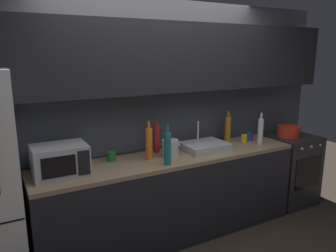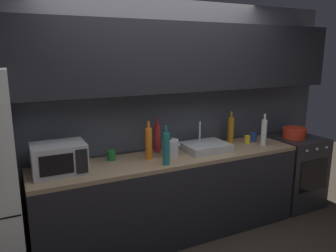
# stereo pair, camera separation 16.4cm
# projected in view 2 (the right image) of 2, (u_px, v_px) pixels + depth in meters

# --- Properties ---
(back_wall) EXTENTS (4.59, 0.44, 2.50)m
(back_wall) POSITION_uv_depth(u_px,v_px,m) (161.00, 91.00, 3.50)
(back_wall) COLOR slate
(back_wall) RESTS_ON ground
(counter_run) EXTENTS (2.85, 0.60, 0.90)m
(counter_run) POSITION_uv_depth(u_px,v_px,m) (173.00, 197.00, 3.48)
(counter_run) COLOR black
(counter_run) RESTS_ON ground
(oven_range) EXTENTS (0.60, 0.62, 0.90)m
(oven_range) POSITION_uv_depth(u_px,v_px,m) (294.00, 171.00, 4.24)
(oven_range) COLOR #232326
(oven_range) RESTS_ON ground
(microwave) EXTENTS (0.46, 0.35, 0.27)m
(microwave) POSITION_uv_depth(u_px,v_px,m) (59.00, 158.00, 2.89)
(microwave) COLOR #A8AAAF
(microwave) RESTS_ON counter_run
(sink_basin) EXTENTS (0.48, 0.38, 0.30)m
(sink_basin) POSITION_uv_depth(u_px,v_px,m) (206.00, 147.00, 3.58)
(sink_basin) COLOR #ADAFB5
(sink_basin) RESTS_ON counter_run
(kettle) EXTENTS (0.20, 0.17, 0.20)m
(kettle) POSITION_uv_depth(u_px,v_px,m) (170.00, 148.00, 3.36)
(kettle) COLOR #B7BABF
(kettle) RESTS_ON counter_run
(wine_bottle_clear) EXTENTS (0.06, 0.06, 0.37)m
(wine_bottle_clear) POSITION_uv_depth(u_px,v_px,m) (264.00, 132.00, 3.75)
(wine_bottle_clear) COLOR silver
(wine_bottle_clear) RESTS_ON counter_run
(wine_bottle_amber) EXTENTS (0.07, 0.07, 0.38)m
(wine_bottle_amber) POSITION_uv_depth(u_px,v_px,m) (231.00, 129.00, 3.87)
(wine_bottle_amber) COLOR #B27019
(wine_bottle_amber) RESTS_ON counter_run
(wine_bottle_teal) EXTENTS (0.07, 0.07, 0.38)m
(wine_bottle_teal) POSITION_uv_depth(u_px,v_px,m) (166.00, 148.00, 3.10)
(wine_bottle_teal) COLOR #19666B
(wine_bottle_teal) RESTS_ON counter_run
(wine_bottle_red) EXTENTS (0.07, 0.07, 0.37)m
(wine_bottle_red) POSITION_uv_depth(u_px,v_px,m) (157.00, 138.00, 3.50)
(wine_bottle_red) COLOR #A82323
(wine_bottle_red) RESTS_ON counter_run
(wine_bottle_orange) EXTENTS (0.07, 0.07, 0.39)m
(wine_bottle_orange) POSITION_uv_depth(u_px,v_px,m) (149.00, 143.00, 3.27)
(wine_bottle_orange) COLOR orange
(wine_bottle_orange) RESTS_ON counter_run
(mug_green) EXTENTS (0.08, 0.08, 0.10)m
(mug_green) POSITION_uv_depth(u_px,v_px,m) (111.00, 155.00, 3.25)
(mug_green) COLOR #1E6B2D
(mug_green) RESTS_ON counter_run
(mug_blue) EXTENTS (0.08, 0.08, 0.10)m
(mug_blue) POSITION_uv_depth(u_px,v_px,m) (253.00, 137.00, 3.94)
(mug_blue) COLOR #234299
(mug_blue) RESTS_ON counter_run
(mug_yellow) EXTENTS (0.07, 0.07, 0.09)m
(mug_yellow) POSITION_uv_depth(u_px,v_px,m) (247.00, 139.00, 3.86)
(mug_yellow) COLOR gold
(mug_yellow) RESTS_ON counter_run
(cooking_pot) EXTENTS (0.29, 0.29, 0.13)m
(cooking_pot) POSITION_uv_depth(u_px,v_px,m) (294.00, 133.00, 4.10)
(cooking_pot) COLOR red
(cooking_pot) RESTS_ON oven_range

